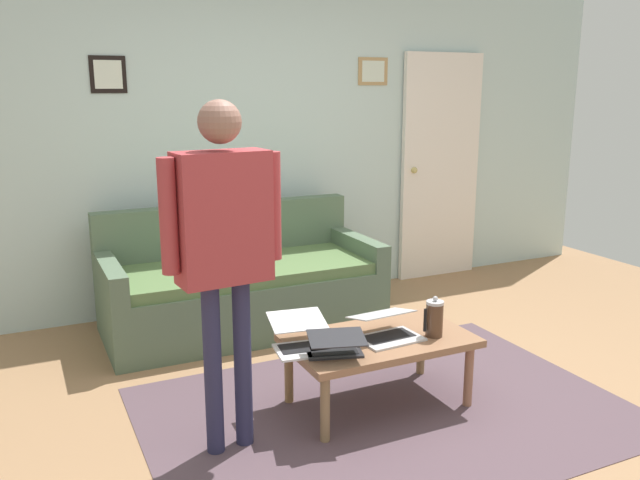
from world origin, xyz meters
TOP-DOWN VIEW (x-y plane):
  - ground_plane at (0.00, 0.00)m, footprint 7.68×7.68m
  - area_rug at (-0.02, 0.04)m, footprint 2.60×1.83m
  - back_wall at (-0.00, -2.20)m, footprint 7.04×0.11m
  - interior_door at (-1.86, -2.11)m, footprint 0.82×0.09m
  - couch at (0.27, -1.57)m, footprint 1.98×0.89m
  - coffee_table at (-0.02, -0.06)m, footprint 1.01×0.59m
  - laptop_left at (-0.06, -0.04)m, footprint 0.36×0.33m
  - laptop_center at (0.31, 0.04)m, footprint 0.36×0.38m
  - laptop_right at (0.42, -0.11)m, footprint 0.35×0.41m
  - french_press at (-0.31, 0.05)m, footprint 0.12×0.10m
  - person_standing at (0.87, 0.02)m, footprint 0.60×0.23m

SIDE VIEW (x-z plane):
  - ground_plane at x=0.00m, z-range 0.00..0.00m
  - area_rug at x=-0.02m, z-range 0.00..0.01m
  - couch at x=0.27m, z-range -0.13..0.75m
  - coffee_table at x=-0.02m, z-range 0.15..0.56m
  - laptop_center at x=0.31m, z-range 0.38..0.51m
  - laptop_left at x=-0.06m, z-range 0.38..0.52m
  - laptop_right at x=0.42m, z-range 0.38..0.52m
  - french_press at x=-0.31m, z-range 0.39..0.62m
  - interior_door at x=-1.86m, z-range 0.00..2.05m
  - person_standing at x=0.87m, z-range 0.24..1.94m
  - back_wall at x=0.00m, z-range 0.00..2.70m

